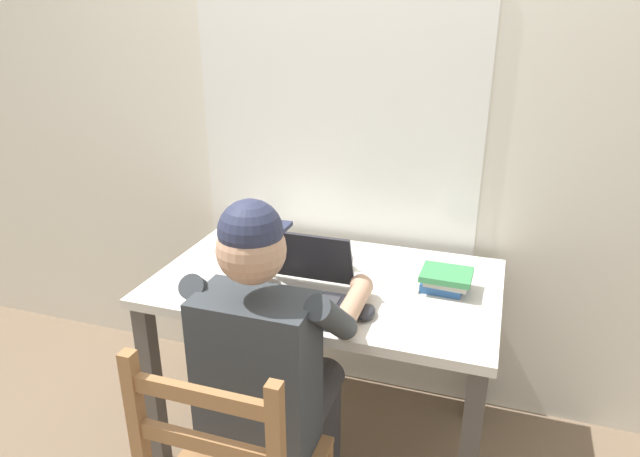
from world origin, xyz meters
The scene contains 11 objects.
ground_plane centered at (0.00, 0.00, 0.00)m, with size 8.00×8.00×0.00m, color brown.
back_wall centered at (0.00, 0.47, 1.30)m, with size 6.00×0.08×2.60m.
desk centered at (0.00, 0.00, 0.65)m, with size 1.27×0.77×0.75m.
seated_person centered at (-0.03, -0.46, 0.68)m, with size 0.50×0.60×1.24m.
laptop centered at (-0.04, -0.18, 0.80)m, with size 0.33×0.32×0.22m.
computer_mouse centered at (0.21, -0.22, 0.77)m, with size 0.06×0.10×0.03m, color #232328.
coffee_mug_white centered at (0.00, 0.10, 0.80)m, with size 0.12×0.08×0.09m.
coffee_mug_dark centered at (-0.50, 0.18, 0.79)m, with size 0.12×0.09×0.09m.
coffee_mug_spare centered at (-0.14, 0.09, 0.80)m, with size 0.12×0.09×0.10m.
book_stack_main centered at (0.43, 0.05, 0.79)m, with size 0.18×0.15×0.08m.
paper_pile_near_laptop centered at (0.27, 0.10, 0.76)m, with size 0.18×0.19×0.01m, color white.
Camera 1 is at (0.58, -1.82, 1.71)m, focal length 31.91 mm.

